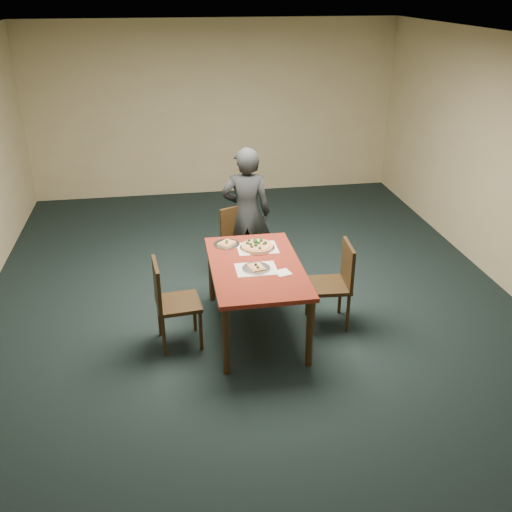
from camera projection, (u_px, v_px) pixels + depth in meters
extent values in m
plane|color=black|center=(254.00, 309.00, 6.35)|extent=(8.00, 8.00, 0.00)
plane|color=#C3B587|center=(214.00, 110.00, 9.30)|extent=(6.00, 0.00, 6.00)
plane|color=white|center=(253.00, 42.00, 5.14)|extent=(8.00, 8.00, 0.00)
cube|color=maroon|center=(256.00, 267.00, 5.67)|extent=(0.90, 1.50, 0.04)
cylinder|color=black|center=(226.00, 341.00, 5.16)|extent=(0.07, 0.07, 0.70)
cylinder|color=black|center=(212.00, 272.00, 6.39)|extent=(0.07, 0.07, 0.70)
cylinder|color=black|center=(310.00, 333.00, 5.28)|extent=(0.07, 0.07, 0.70)
cylinder|color=black|center=(280.00, 267.00, 6.50)|extent=(0.07, 0.07, 0.70)
cube|color=black|center=(244.00, 248.00, 6.74)|extent=(0.56, 0.56, 0.04)
cylinder|color=black|center=(240.00, 275.00, 6.62)|extent=(0.04, 0.04, 0.43)
cylinder|color=black|center=(224.00, 263.00, 6.89)|extent=(0.04, 0.04, 0.43)
cylinder|color=black|center=(265.00, 267.00, 6.80)|extent=(0.04, 0.04, 0.43)
cylinder|color=black|center=(249.00, 256.00, 7.07)|extent=(0.04, 0.04, 0.43)
cube|color=black|center=(236.00, 224.00, 6.78)|extent=(0.40, 0.20, 0.44)
cube|color=black|center=(178.00, 303.00, 5.57)|extent=(0.46, 0.46, 0.04)
cylinder|color=black|center=(201.00, 331.00, 5.56)|extent=(0.04, 0.04, 0.43)
cylinder|color=black|center=(164.00, 336.00, 5.48)|extent=(0.04, 0.04, 0.43)
cylinder|color=black|center=(195.00, 312.00, 5.87)|extent=(0.04, 0.04, 0.43)
cylinder|color=black|center=(160.00, 317.00, 5.79)|extent=(0.04, 0.04, 0.43)
cube|color=black|center=(157.00, 284.00, 5.42)|extent=(0.08, 0.42, 0.44)
cube|color=black|center=(328.00, 285.00, 5.90)|extent=(0.45, 0.45, 0.04)
cylinder|color=black|center=(307.00, 297.00, 6.15)|extent=(0.04, 0.04, 0.43)
cylinder|color=black|center=(340.00, 296.00, 6.18)|extent=(0.04, 0.04, 0.43)
cylinder|color=black|center=(313.00, 315.00, 5.83)|extent=(0.04, 0.04, 0.43)
cylinder|color=black|center=(348.00, 313.00, 5.86)|extent=(0.04, 0.04, 0.43)
cube|color=black|center=(348.00, 264.00, 5.81)|extent=(0.07, 0.42, 0.44)
imported|color=black|center=(246.00, 213.00, 6.78)|extent=(0.63, 0.45, 1.61)
cube|color=white|center=(257.00, 248.00, 6.02)|extent=(0.42, 0.32, 0.00)
cube|color=white|center=(256.00, 269.00, 5.58)|extent=(0.40, 0.30, 0.00)
cylinder|color=silver|center=(257.00, 247.00, 6.02)|extent=(0.37, 0.37, 0.01)
cylinder|color=tan|center=(257.00, 246.00, 6.01)|extent=(0.33, 0.33, 0.02)
cylinder|color=#FBC883|center=(257.00, 245.00, 6.00)|extent=(0.30, 0.30, 0.01)
sphere|color=#123A12|center=(264.00, 244.00, 6.00)|extent=(0.03, 0.03, 0.03)
sphere|color=#123A12|center=(259.00, 243.00, 6.01)|extent=(0.03, 0.03, 0.03)
sphere|color=#123A12|center=(256.00, 242.00, 6.03)|extent=(0.04, 0.04, 0.04)
sphere|color=#123A12|center=(259.00, 243.00, 6.02)|extent=(0.03, 0.03, 0.03)
sphere|color=#123A12|center=(260.00, 248.00, 5.90)|extent=(0.03, 0.03, 0.03)
sphere|color=#123A12|center=(255.00, 240.00, 6.07)|extent=(0.04, 0.04, 0.04)
sphere|color=#123A12|center=(251.00, 244.00, 5.99)|extent=(0.03, 0.03, 0.03)
sphere|color=#123A12|center=(247.00, 243.00, 6.01)|extent=(0.03, 0.03, 0.03)
sphere|color=#123A12|center=(252.00, 246.00, 5.93)|extent=(0.03, 0.03, 0.03)
sphere|color=#123A12|center=(261.00, 239.00, 6.10)|extent=(0.03, 0.03, 0.03)
sphere|color=#123A12|center=(256.00, 245.00, 5.96)|extent=(0.04, 0.04, 0.04)
sphere|color=#123A12|center=(261.00, 240.00, 6.07)|extent=(0.03, 0.03, 0.03)
sphere|color=#123A12|center=(265.00, 243.00, 6.01)|extent=(0.04, 0.04, 0.04)
sphere|color=#123A12|center=(249.00, 240.00, 6.08)|extent=(0.03, 0.03, 0.03)
cylinder|color=silver|center=(256.00, 268.00, 5.58)|extent=(0.28, 0.28, 0.01)
cube|color=tan|center=(256.00, 267.00, 5.57)|extent=(0.17, 0.20, 0.02)
cube|color=#FBC883|center=(256.00, 266.00, 5.57)|extent=(0.13, 0.16, 0.01)
sphere|color=#123A12|center=(256.00, 264.00, 5.58)|extent=(0.03, 0.03, 0.03)
sphere|color=#123A12|center=(258.00, 267.00, 5.53)|extent=(0.03, 0.03, 0.03)
cylinder|color=silver|center=(227.00, 244.00, 6.09)|extent=(0.28, 0.28, 0.01)
cube|color=tan|center=(227.00, 243.00, 6.09)|extent=(0.21, 0.21, 0.02)
cube|color=#FBC883|center=(227.00, 242.00, 6.08)|extent=(0.17, 0.17, 0.01)
sphere|color=#123A12|center=(227.00, 243.00, 6.05)|extent=(0.03, 0.03, 0.03)
sphere|color=#123A12|center=(227.00, 241.00, 6.09)|extent=(0.03, 0.03, 0.03)
cube|color=white|center=(283.00, 273.00, 5.51)|extent=(0.17, 0.17, 0.01)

